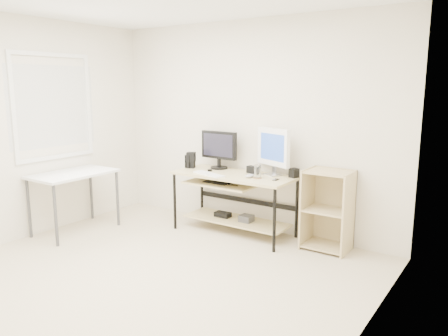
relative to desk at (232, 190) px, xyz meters
The scene contains 16 objects.
room 1.80m from the desk, 93.95° to the right, with size 4.01×4.01×2.62m.
desk is the anchor object (origin of this frame).
side_table 1.97m from the desk, 147.35° to the right, with size 0.60×1.00×0.75m.
shelf_unit 1.19m from the desk, ahead, with size 0.50×0.40×0.90m.
black_monitor 0.61m from the desk, 151.93° to the left, with size 0.53×0.22×0.48m.
white_imac 0.73m from the desk, 22.16° to the left, with size 0.51×0.24×0.56m.
keyboard 0.37m from the desk, 131.18° to the right, with size 0.47×0.13×0.02m, color white.
mouse 0.39m from the desk, 16.95° to the right, with size 0.08×0.12×0.04m, color #B5B5BA.
center_speaker 0.36m from the desk, 35.83° to the left, with size 0.17×0.08×0.09m, color black.
speaker_left 0.72m from the desk, behind, with size 0.13×0.13×0.21m.
speaker_right 0.80m from the desk, 16.02° to the left, with size 0.09×0.09×0.11m, color black.
audio_controller 0.73m from the desk, behind, with size 0.09×0.05×0.17m, color black.
volume_puck 0.39m from the desk, behind, with size 0.06×0.06×0.02m, color black.
smartphone 0.64m from the desk, ahead, with size 0.05×0.10×0.01m, color black.
coaster 0.45m from the desk, ahead, with size 0.10×0.10×0.01m, color #9D7347.
drinking_glass 0.49m from the desk, ahead, with size 0.08×0.08×0.15m, color white.
Camera 1 is at (2.82, -2.70, 1.81)m, focal length 35.00 mm.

